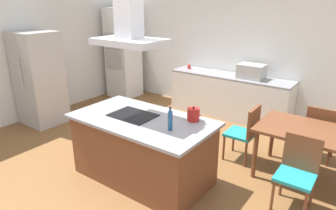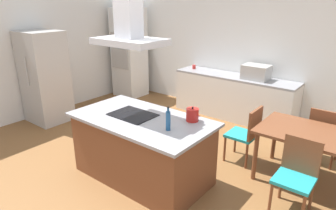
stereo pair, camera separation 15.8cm
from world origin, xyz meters
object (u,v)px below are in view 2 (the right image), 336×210
at_px(tea_kettle, 192,115).
at_px(countertop_microwave, 256,72).
at_px(wall_oven_stack, 129,53).
at_px(chair_facing_island, 297,171).
at_px(olive_oil_bottle, 168,120).
at_px(chair_at_left_end, 247,132).
at_px(cooktop, 133,115).
at_px(refrigerator, 45,77).
at_px(range_hood, 129,24).
at_px(dining_table, 314,139).
at_px(chair_facing_back_wall, 324,133).
at_px(coffee_mug_red, 194,67).

bearing_deg(tea_kettle, countertop_microwave, 94.95).
xyz_separation_m(wall_oven_stack, chair_facing_island, (4.77, -2.02, -0.59)).
distance_m(olive_oil_bottle, chair_facing_island, 1.61).
distance_m(chair_facing_island, chair_at_left_end, 1.13).
bearing_deg(cooktop, countertop_microwave, 79.57).
bearing_deg(olive_oil_bottle, wall_oven_stack, 141.42).
height_order(refrigerator, range_hood, range_hood).
bearing_deg(dining_table, olive_oil_bottle, -134.53).
bearing_deg(dining_table, chair_at_left_end, 180.00).
xyz_separation_m(olive_oil_bottle, chair_facing_back_wall, (1.35, 2.04, -0.52)).
xyz_separation_m(cooktop, countertop_microwave, (0.53, 2.88, 0.13)).
bearing_deg(chair_at_left_end, range_hood, -130.93).
height_order(countertop_microwave, wall_oven_stack, wall_oven_stack).
bearing_deg(countertop_microwave, chair_at_left_end, -69.68).
height_order(wall_oven_stack, chair_facing_island, wall_oven_stack).
relative_size(cooktop, countertop_microwave, 1.20).
height_order(countertop_microwave, refrigerator, refrigerator).
xyz_separation_m(cooktop, dining_table, (2.03, 1.29, -0.24)).
bearing_deg(dining_table, wall_oven_stack, 164.14).
distance_m(coffee_mug_red, wall_oven_stack, 1.83).
relative_size(olive_oil_bottle, countertop_microwave, 0.59).
distance_m(chair_facing_back_wall, range_hood, 3.24).
height_order(cooktop, coffee_mug_red, coffee_mug_red).
relative_size(tea_kettle, chair_at_left_end, 0.24).
bearing_deg(coffee_mug_red, dining_table, -28.38).
bearing_deg(chair_at_left_end, coffee_mug_red, 141.99).
xyz_separation_m(olive_oil_bottle, refrigerator, (-3.50, 0.44, -0.12)).
xyz_separation_m(countertop_microwave, wall_oven_stack, (-3.27, -0.23, 0.06)).
bearing_deg(wall_oven_stack, dining_table, -15.86).
bearing_deg(range_hood, chair_facing_back_wall, 43.87).
xyz_separation_m(chair_at_left_end, range_hood, (-1.12, -1.29, 1.59)).
distance_m(wall_oven_stack, range_hood, 3.94).
xyz_separation_m(olive_oil_bottle, range_hood, (-0.68, 0.08, 1.08)).
relative_size(coffee_mug_red, refrigerator, 0.05).
relative_size(coffee_mug_red, chair_facing_back_wall, 0.10).
xyz_separation_m(tea_kettle, range_hood, (-0.75, -0.34, 1.12)).
height_order(cooktop, chair_facing_back_wall, cooktop).
distance_m(countertop_microwave, chair_facing_island, 2.76).
xyz_separation_m(cooktop, range_hood, (0.00, 0.00, 1.20)).
height_order(wall_oven_stack, chair_facing_back_wall, wall_oven_stack).
bearing_deg(chair_facing_back_wall, range_hood, -136.13).
distance_m(coffee_mug_red, chair_facing_back_wall, 3.14).
bearing_deg(countertop_microwave, olive_oil_bottle, -87.05).
relative_size(tea_kettle, wall_oven_stack, 0.10).
bearing_deg(refrigerator, dining_table, 10.90).
relative_size(tea_kettle, chair_facing_island, 0.24).
distance_m(olive_oil_bottle, coffee_mug_red, 3.38).
relative_size(coffee_mug_red, dining_table, 0.06).
relative_size(olive_oil_bottle, dining_table, 0.21).
distance_m(cooktop, wall_oven_stack, 3.81).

